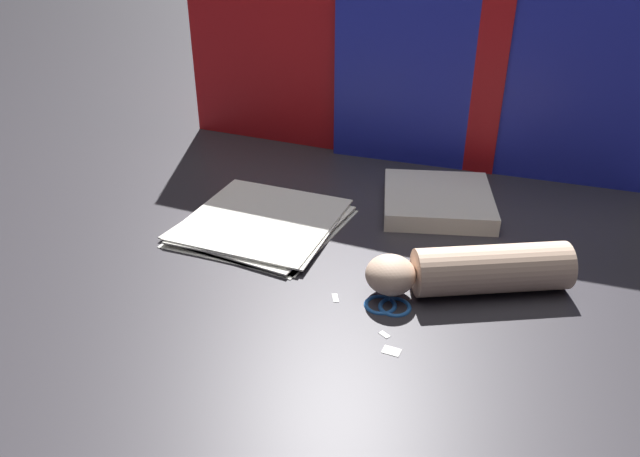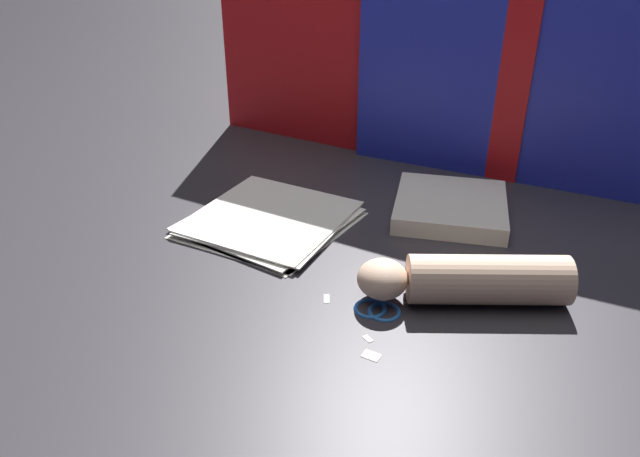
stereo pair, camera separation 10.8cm
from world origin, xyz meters
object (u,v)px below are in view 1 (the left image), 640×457
paper_stack (262,222)px  hand_forearm (471,270)px  scissors (390,295)px  book_closed (438,200)px

paper_stack → hand_forearm: hand_forearm is taller
paper_stack → scissors: 0.33m
paper_stack → book_closed: bearing=34.6°
book_closed → scissors: bearing=-89.6°
scissors → hand_forearm: 0.14m
paper_stack → scissors: size_ratio=1.84×
paper_stack → hand_forearm: size_ratio=0.93×
book_closed → hand_forearm: bearing=-66.9°
paper_stack → book_closed: 0.36m
book_closed → scissors: book_closed is taller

